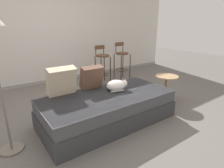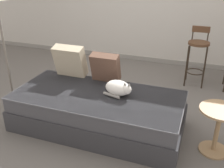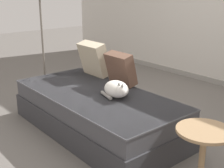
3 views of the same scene
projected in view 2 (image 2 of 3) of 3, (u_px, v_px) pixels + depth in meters
name	position (u px, v px, depth m)	size (l,w,h in m)	color
ground_plane	(109.00, 111.00, 3.69)	(16.00, 16.00, 0.00)	#66605B
wall_baseboard_trim	(145.00, 59.00, 5.54)	(8.00, 0.02, 0.09)	gray
couch	(98.00, 111.00, 3.25)	(2.08, 1.00, 0.46)	#353539
throw_pillow_corner	(70.00, 61.00, 3.57)	(0.42, 0.26, 0.45)	beige
throw_pillow_middle	(105.00, 68.00, 3.42)	(0.37, 0.23, 0.39)	brown
cat	(119.00, 88.00, 3.12)	(0.37, 0.31, 0.20)	white
bar_stool_near_window	(198.00, 51.00, 4.28)	(0.34, 0.34, 0.97)	#2D2319
side_table	(218.00, 124.00, 2.77)	(0.44, 0.44, 0.53)	tan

